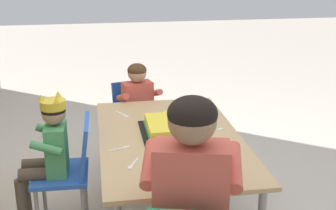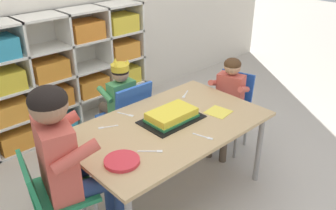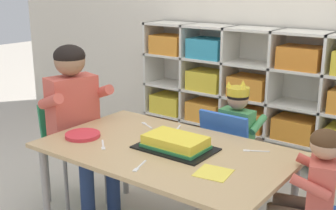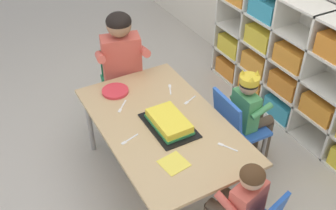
{
  "view_description": "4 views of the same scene",
  "coord_description": "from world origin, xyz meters",
  "px_view_note": "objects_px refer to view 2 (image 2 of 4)",
  "views": [
    {
      "loc": [
        -2.36,
        0.4,
        1.58
      ],
      "look_at": [
        -0.01,
        0.01,
        0.77
      ],
      "focal_mm": 49.23,
      "sensor_mm": 36.0,
      "label": 1
    },
    {
      "loc": [
        -1.39,
        -1.48,
        1.73
      ],
      "look_at": [
        -0.04,
        -0.04,
        0.75
      ],
      "focal_mm": 38.33,
      "sensor_mm": 36.0,
      "label": 2
    },
    {
      "loc": [
        1.28,
        -1.7,
        1.42
      ],
      "look_at": [
        -0.01,
        0.04,
        0.8
      ],
      "focal_mm": 46.28,
      "sensor_mm": 36.0,
      "label": 3
    },
    {
      "loc": [
        1.8,
        -0.95,
        2.28
      ],
      "look_at": [
        0.02,
        0.03,
        0.73
      ],
      "focal_mm": 42.38,
      "sensor_mm": 36.0,
      "label": 4
    }
  ],
  "objects_px": {
    "activity_table": "(169,130)",
    "adult_helper_seated": "(69,154)",
    "child_with_crown": "(119,96)",
    "classroom_chair_guest_side": "(231,104)",
    "fork_scattered_mid_table": "(152,151)",
    "classroom_chair_blue": "(128,115)",
    "birthday_cake_on_tray": "(172,116)",
    "fork_beside_plate_stack": "(126,115)",
    "classroom_chair_adult_side": "(54,194)",
    "fork_near_cake_tray": "(107,127)",
    "fork_near_child_seat": "(204,137)",
    "guest_at_table_side": "(228,95)",
    "paper_plate_stack": "(122,161)",
    "fork_by_napkin": "(185,95)"
  },
  "relations": [
    {
      "from": "child_with_crown",
      "to": "fork_beside_plate_stack",
      "type": "xyz_separation_m",
      "value": [
        -0.21,
        -0.39,
        0.06
      ]
    },
    {
      "from": "fork_scattered_mid_table",
      "to": "classroom_chair_blue",
      "type": "bearing_deg",
      "value": -74.13
    },
    {
      "from": "adult_helper_seated",
      "to": "fork_by_napkin",
      "type": "height_order",
      "value": "adult_helper_seated"
    },
    {
      "from": "activity_table",
      "to": "classroom_chair_blue",
      "type": "relative_size",
      "value": 1.95
    },
    {
      "from": "guest_at_table_side",
      "to": "classroom_chair_blue",
      "type": "bearing_deg",
      "value": -140.82
    },
    {
      "from": "adult_helper_seated",
      "to": "birthday_cake_on_tray",
      "type": "bearing_deg",
      "value": -76.48
    },
    {
      "from": "fork_near_cake_tray",
      "to": "fork_near_child_seat",
      "type": "xyz_separation_m",
      "value": [
        0.37,
        -0.5,
        0.0
      ]
    },
    {
      "from": "birthday_cake_on_tray",
      "to": "fork_near_child_seat",
      "type": "height_order",
      "value": "birthday_cake_on_tray"
    },
    {
      "from": "classroom_chair_adult_side",
      "to": "birthday_cake_on_tray",
      "type": "relative_size",
      "value": 1.65
    },
    {
      "from": "classroom_chair_guest_side",
      "to": "fork_scattered_mid_table",
      "type": "xyz_separation_m",
      "value": [
        -1.12,
        -0.28,
        0.19
      ]
    },
    {
      "from": "fork_scattered_mid_table",
      "to": "fork_near_child_seat",
      "type": "bearing_deg",
      "value": -153.34
    },
    {
      "from": "activity_table",
      "to": "classroom_chair_adult_side",
      "type": "relative_size",
      "value": 1.95
    },
    {
      "from": "activity_table",
      "to": "paper_plate_stack",
      "type": "distance_m",
      "value": 0.5
    },
    {
      "from": "fork_scattered_mid_table",
      "to": "paper_plate_stack",
      "type": "bearing_deg",
      "value": 34.2
    },
    {
      "from": "fork_beside_plate_stack",
      "to": "fork_by_napkin",
      "type": "height_order",
      "value": "same"
    },
    {
      "from": "activity_table",
      "to": "adult_helper_seated",
      "type": "bearing_deg",
      "value": 177.85
    },
    {
      "from": "fork_scattered_mid_table",
      "to": "fork_near_child_seat",
      "type": "height_order",
      "value": "same"
    },
    {
      "from": "classroom_chair_blue",
      "to": "fork_near_child_seat",
      "type": "height_order",
      "value": "classroom_chair_blue"
    },
    {
      "from": "adult_helper_seated",
      "to": "fork_beside_plate_stack",
      "type": "relative_size",
      "value": 8.6
    },
    {
      "from": "guest_at_table_side",
      "to": "classroom_chair_guest_side",
      "type": "bearing_deg",
      "value": 90.0
    },
    {
      "from": "adult_helper_seated",
      "to": "fork_scattered_mid_table",
      "type": "xyz_separation_m",
      "value": [
        0.41,
        -0.19,
        -0.08
      ]
    },
    {
      "from": "child_with_crown",
      "to": "classroom_chair_guest_side",
      "type": "height_order",
      "value": "child_with_crown"
    },
    {
      "from": "child_with_crown",
      "to": "adult_helper_seated",
      "type": "xyz_separation_m",
      "value": [
        -0.79,
        -0.65,
        0.14
      ]
    },
    {
      "from": "paper_plate_stack",
      "to": "fork_scattered_mid_table",
      "type": "height_order",
      "value": "paper_plate_stack"
    },
    {
      "from": "classroom_chair_guest_side",
      "to": "fork_by_napkin",
      "type": "xyz_separation_m",
      "value": [
        -0.44,
        0.12,
        0.19
      ]
    },
    {
      "from": "activity_table",
      "to": "birthday_cake_on_tray",
      "type": "height_order",
      "value": "birthday_cake_on_tray"
    },
    {
      "from": "activity_table",
      "to": "fork_near_cake_tray",
      "type": "xyz_separation_m",
      "value": [
        -0.32,
        0.24,
        0.05
      ]
    },
    {
      "from": "child_with_crown",
      "to": "birthday_cake_on_tray",
      "type": "height_order",
      "value": "child_with_crown"
    },
    {
      "from": "classroom_chair_guest_side",
      "to": "fork_beside_plate_stack",
      "type": "bearing_deg",
      "value": -114.95
    },
    {
      "from": "fork_by_napkin",
      "to": "fork_near_child_seat",
      "type": "distance_m",
      "value": 0.62
    },
    {
      "from": "classroom_chair_blue",
      "to": "paper_plate_stack",
      "type": "relative_size",
      "value": 3.41
    },
    {
      "from": "classroom_chair_adult_side",
      "to": "fork_beside_plate_stack",
      "type": "bearing_deg",
      "value": -57.2
    },
    {
      "from": "child_with_crown",
      "to": "fork_scattered_mid_table",
      "type": "xyz_separation_m",
      "value": [
        -0.38,
        -0.85,
        0.06
      ]
    },
    {
      "from": "classroom_chair_guest_side",
      "to": "birthday_cake_on_tray",
      "type": "distance_m",
      "value": 0.82
    },
    {
      "from": "birthday_cake_on_tray",
      "to": "classroom_chair_guest_side",
      "type": "bearing_deg",
      "value": 6.82
    },
    {
      "from": "child_with_crown",
      "to": "classroom_chair_adult_side",
      "type": "bearing_deg",
      "value": 36.29
    },
    {
      "from": "fork_beside_plate_stack",
      "to": "fork_scattered_mid_table",
      "type": "relative_size",
      "value": 1.07
    },
    {
      "from": "classroom_chair_adult_side",
      "to": "adult_helper_seated",
      "type": "distance_m",
      "value": 0.25
    },
    {
      "from": "activity_table",
      "to": "classroom_chair_guest_side",
      "type": "xyz_separation_m",
      "value": [
        0.83,
        0.12,
        -0.13
      ]
    },
    {
      "from": "classroom_chair_blue",
      "to": "birthday_cake_on_tray",
      "type": "height_order",
      "value": "classroom_chair_blue"
    },
    {
      "from": "fork_scattered_mid_table",
      "to": "guest_at_table_side",
      "type": "bearing_deg",
      "value": -122.73
    },
    {
      "from": "activity_table",
      "to": "birthday_cake_on_tray",
      "type": "relative_size",
      "value": 3.21
    },
    {
      "from": "classroom_chair_adult_side",
      "to": "guest_at_table_side",
      "type": "bearing_deg",
      "value": -74.78
    },
    {
      "from": "paper_plate_stack",
      "to": "fork_near_child_seat",
      "type": "distance_m",
      "value": 0.54
    },
    {
      "from": "guest_at_table_side",
      "to": "fork_near_cake_tray",
      "type": "bearing_deg",
      "value": -112.68
    },
    {
      "from": "classroom_chair_guest_side",
      "to": "fork_near_cake_tray",
      "type": "bearing_deg",
      "value": -110.81
    },
    {
      "from": "classroom_chair_guest_side",
      "to": "fork_beside_plate_stack",
      "type": "distance_m",
      "value": 0.99
    },
    {
      "from": "fork_near_cake_tray",
      "to": "fork_by_napkin",
      "type": "relative_size",
      "value": 0.98
    },
    {
      "from": "adult_helper_seated",
      "to": "birthday_cake_on_tray",
      "type": "height_order",
      "value": "adult_helper_seated"
    },
    {
      "from": "adult_helper_seated",
      "to": "classroom_chair_adult_side",
      "type": "bearing_deg",
      "value": 90.0
    }
  ]
}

